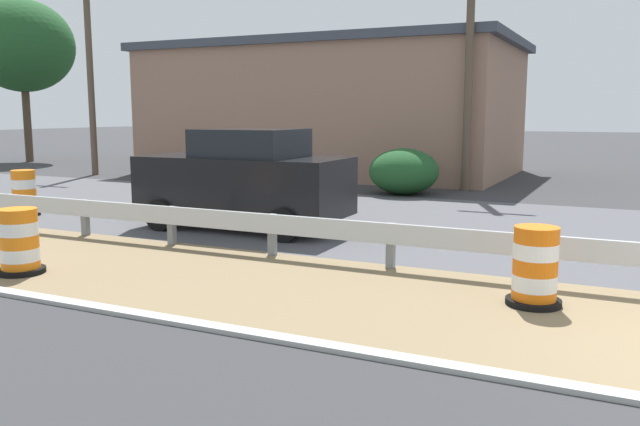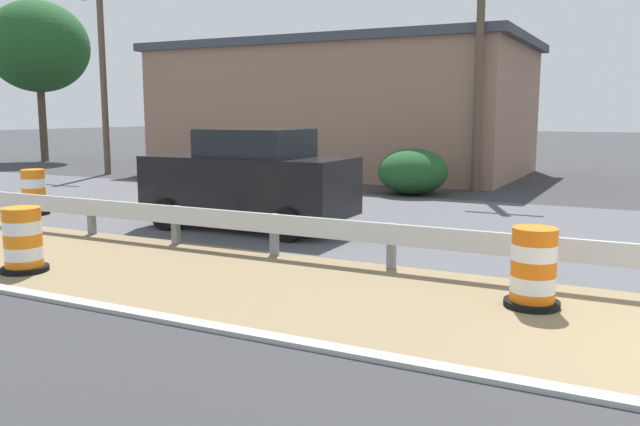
{
  "view_description": "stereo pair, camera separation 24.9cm",
  "coord_description": "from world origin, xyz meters",
  "px_view_note": "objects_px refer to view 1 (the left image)",
  "views": [
    {
      "loc": [
        -7.07,
        1.56,
        2.38
      ],
      "look_at": [
        1.5,
        5.67,
        0.91
      ],
      "focal_mm": 36.81,
      "sensor_mm": 36.0,
      "label": 1
    },
    {
      "loc": [
        -6.96,
        1.33,
        2.38
      ],
      "look_at": [
        1.5,
        5.67,
        0.91
      ],
      "focal_mm": 36.81,
      "sensor_mm": 36.0,
      "label": 2
    }
  ],
  "objects_px": {
    "traffic_barrel_close": "(20,245)",
    "traffic_barrel_mid": "(24,195)",
    "traffic_barrel_nearest": "(535,270)",
    "car_lead_near_lane": "(245,179)",
    "utility_pole_near": "(469,52)",
    "utility_pole_mid": "(90,76)"
  },
  "relations": [
    {
      "from": "traffic_barrel_close",
      "to": "traffic_barrel_mid",
      "type": "bearing_deg",
      "value": 49.02
    },
    {
      "from": "traffic_barrel_nearest",
      "to": "car_lead_near_lane",
      "type": "height_order",
      "value": "car_lead_near_lane"
    },
    {
      "from": "utility_pole_near",
      "to": "utility_pole_mid",
      "type": "xyz_separation_m",
      "value": [
        -0.91,
        14.06,
        -0.41
      ]
    },
    {
      "from": "traffic_barrel_mid",
      "to": "utility_pole_mid",
      "type": "distance_m",
      "value": 10.75
    },
    {
      "from": "utility_pole_mid",
      "to": "traffic_barrel_mid",
      "type": "bearing_deg",
      "value": -144.28
    },
    {
      "from": "utility_pole_mid",
      "to": "traffic_barrel_nearest",
      "type": "bearing_deg",
      "value": -121.12
    },
    {
      "from": "traffic_barrel_mid",
      "to": "traffic_barrel_close",
      "type": "bearing_deg",
      "value": -130.98
    },
    {
      "from": "traffic_barrel_nearest",
      "to": "utility_pole_near",
      "type": "bearing_deg",
      "value": 17.24
    },
    {
      "from": "traffic_barrel_mid",
      "to": "utility_pole_mid",
      "type": "bearing_deg",
      "value": 35.72
    },
    {
      "from": "traffic_barrel_close",
      "to": "utility_pole_near",
      "type": "distance_m",
      "value": 14.13
    },
    {
      "from": "traffic_barrel_close",
      "to": "traffic_barrel_mid",
      "type": "xyz_separation_m",
      "value": [
        3.94,
        4.54,
        0.04
      ]
    },
    {
      "from": "traffic_barrel_nearest",
      "to": "utility_pole_mid",
      "type": "bearing_deg",
      "value": 58.88
    },
    {
      "from": "car_lead_near_lane",
      "to": "utility_pole_mid",
      "type": "relative_size",
      "value": 0.6
    },
    {
      "from": "car_lead_near_lane",
      "to": "utility_pole_near",
      "type": "height_order",
      "value": "utility_pole_near"
    },
    {
      "from": "traffic_barrel_close",
      "to": "traffic_barrel_mid",
      "type": "height_order",
      "value": "traffic_barrel_mid"
    },
    {
      "from": "traffic_barrel_close",
      "to": "utility_pole_mid",
      "type": "height_order",
      "value": "utility_pole_mid"
    },
    {
      "from": "traffic_barrel_close",
      "to": "utility_pole_near",
      "type": "xyz_separation_m",
      "value": [
        13.18,
        -3.53,
        3.69
      ]
    },
    {
      "from": "traffic_barrel_close",
      "to": "utility_pole_mid",
      "type": "bearing_deg",
      "value": 40.63
    },
    {
      "from": "car_lead_near_lane",
      "to": "utility_pole_mid",
      "type": "bearing_deg",
      "value": -34.28
    },
    {
      "from": "traffic_barrel_nearest",
      "to": "traffic_barrel_close",
      "type": "distance_m",
      "value": 7.3
    },
    {
      "from": "traffic_barrel_mid",
      "to": "car_lead_near_lane",
      "type": "bearing_deg",
      "value": -82.03
    },
    {
      "from": "traffic_barrel_mid",
      "to": "utility_pole_near",
      "type": "height_order",
      "value": "utility_pole_near"
    }
  ]
}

